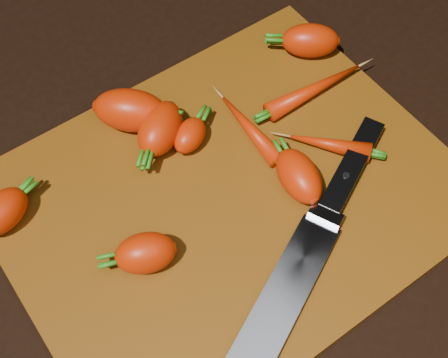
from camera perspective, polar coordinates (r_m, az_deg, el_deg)
ground at (r=0.72m, az=0.46°, el=-2.02°), size 2.00×2.00×0.01m
cutting_board at (r=0.72m, az=0.47°, el=-1.58°), size 0.50×0.40×0.01m
carrot_0 at (r=0.72m, az=-19.58°, el=-2.83°), size 0.07×0.06×0.04m
carrot_1 at (r=0.66m, az=-7.20°, el=-6.74°), size 0.08×0.07×0.04m
carrot_2 at (r=0.75m, az=-8.52°, el=6.22°), size 0.10×0.10×0.05m
carrot_3 at (r=0.70m, az=6.86°, el=0.26°), size 0.06×0.08×0.04m
carrot_4 at (r=0.74m, az=-5.87°, el=4.61°), size 0.09×0.08×0.05m
carrot_5 at (r=0.74m, az=-3.15°, el=4.01°), size 0.06×0.05×0.03m
carrot_6 at (r=0.84m, az=7.88°, el=12.43°), size 0.09×0.08×0.04m
carrot_7 at (r=0.75m, az=2.35°, el=4.66°), size 0.03×0.11×0.02m
carrot_8 at (r=0.79m, az=8.29°, el=8.15°), size 0.14×0.03×0.02m
carrot_9 at (r=0.74m, az=9.67°, el=3.11°), size 0.08×0.09×0.02m
knife at (r=0.65m, az=5.52°, el=-10.54°), size 0.37×0.20×0.02m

